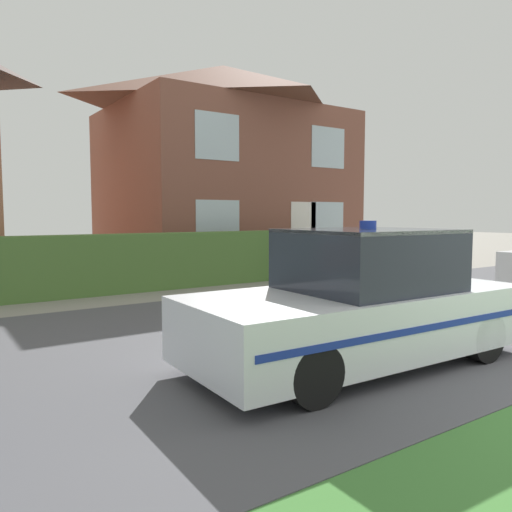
# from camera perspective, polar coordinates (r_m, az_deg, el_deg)

# --- Properties ---
(road_strip) EXTENTS (28.00, 6.75, 0.01)m
(road_strip) POSITION_cam_1_polar(r_m,az_deg,el_deg) (7.86, 8.10, -7.76)
(road_strip) COLOR #4C4C51
(road_strip) RESTS_ON ground
(garden_hedge) EXTENTS (11.83, 0.52, 1.28)m
(garden_hedge) POSITION_cam_1_polar(r_m,az_deg,el_deg) (11.40, -13.07, -0.71)
(garden_hedge) COLOR #4C7233
(garden_hedge) RESTS_ON ground
(police_car) EXTENTS (4.10, 1.78, 1.62)m
(police_car) POSITION_cam_1_polar(r_m,az_deg,el_deg) (5.80, 11.91, -5.34)
(police_car) COLOR black
(police_car) RESTS_ON road_strip
(house_right) EXTENTS (7.86, 6.61, 6.87)m
(house_right) POSITION_cam_1_polar(r_m,az_deg,el_deg) (17.92, -3.72, 10.50)
(house_right) COLOR brown
(house_right) RESTS_ON ground
(wheelie_bin) EXTENTS (0.67, 0.69, 1.18)m
(wheelie_bin) POSITION_cam_1_polar(r_m,az_deg,el_deg) (13.14, 4.26, -0.10)
(wheelie_bin) COLOR #23662D
(wheelie_bin) RESTS_ON ground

